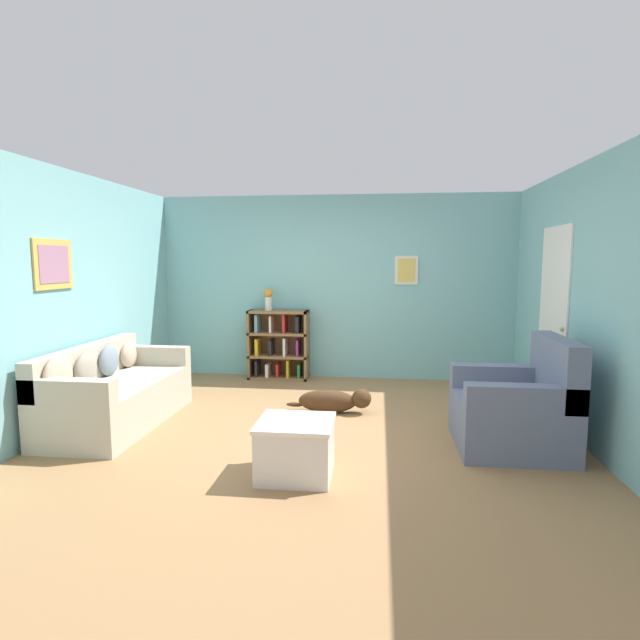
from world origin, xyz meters
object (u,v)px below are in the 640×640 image
object	(u,v)px
bookshelf	(279,345)
recliner_chair	(517,409)
coffee_table	(296,446)
dog	(334,401)
vase	(268,298)
couch	(114,393)

from	to	relation	value
bookshelf	recliner_chair	distance (m)	3.58
bookshelf	coffee_table	size ratio (longest dim) A/B	1.67
coffee_table	dog	size ratio (longest dim) A/B	0.61
coffee_table	vase	distance (m)	3.44
dog	vase	size ratio (longest dim) A/B	3.12
bookshelf	recliner_chair	xyz separation A→B (m)	(2.67, -2.38, -0.13)
couch	dog	world-z (taller)	couch
bookshelf	dog	xyz separation A→B (m)	(0.94, -1.54, -0.35)
couch	coffee_table	distance (m)	2.31
couch	dog	bearing A→B (deg)	16.22
dog	bookshelf	bearing A→B (deg)	121.40
vase	dog	bearing A→B (deg)	-54.70
coffee_table	vase	size ratio (longest dim) A/B	1.91
dog	vase	xyz separation A→B (m)	(-1.08, 1.52, 1.02)
couch	dog	distance (m)	2.33
bookshelf	vase	xyz separation A→B (m)	(-0.14, -0.02, 0.68)
dog	vase	world-z (taller)	vase
couch	bookshelf	bearing A→B (deg)	59.51
coffee_table	dog	bearing A→B (deg)	84.73
couch	coffee_table	size ratio (longest dim) A/B	3.11
dog	recliner_chair	bearing A→B (deg)	-25.87
vase	recliner_chair	bearing A→B (deg)	-40.04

